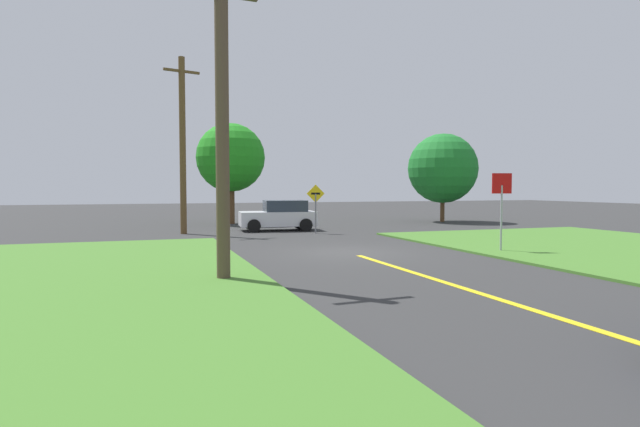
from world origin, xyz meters
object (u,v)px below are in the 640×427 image
Objects in this scene: utility_pole_mid at (183,144)px; direction_sign at (316,203)px; stop_sign at (502,197)px; car_approaching_junction at (279,216)px; utility_pole_near at (222,123)px; pine_tree_center at (443,168)px; oak_tree_left at (231,158)px.

direction_sign is (6.28, -1.91, -2.93)m from utility_pole_mid.
car_approaching_junction is at bearing -53.47° from stop_sign.
stop_sign is at bearing -67.94° from direction_sign.
utility_pole_near is at bearing 75.50° from car_approaching_junction.
stop_sign is 0.48× the size of pine_tree_center.
utility_pole_mid is 7.36m from oak_tree_left.
stop_sign is 10.13m from direction_sign.
oak_tree_left reaches higher than car_approaching_junction.
utility_pole_near reaches higher than pine_tree_center.
utility_pole_mid is at bearing 163.05° from direction_sign.
utility_pole_near is 13.63m from direction_sign.
car_approaching_junction is 12.86m from pine_tree_center.
pine_tree_center is at bearing 27.35° from direction_sign.
stop_sign is 0.44× the size of oak_tree_left.
utility_pole_mid is (0.08, 13.74, 0.57)m from utility_pole_near.
direction_sign is (1.27, -2.32, 0.72)m from car_approaching_junction.
oak_tree_left reaches higher than direction_sign.
direction_sign reaches higher than car_approaching_junction.
utility_pole_mid reaches higher than direction_sign.
stop_sign is 0.68× the size of car_approaching_junction.
oak_tree_left is at bearing 62.26° from utility_pole_mid.
utility_pole_near is (-10.16, -2.45, 1.92)m from stop_sign.
utility_pole_near reaches higher than direction_sign.
oak_tree_left is at bearing 108.73° from direction_sign.
utility_pole_mid is 1.37× the size of oak_tree_left.
utility_pole_near is 24.50m from pine_tree_center.
utility_pole_near is (-5.09, -14.14, 3.08)m from car_approaching_junction.
car_approaching_junction is 0.70× the size of pine_tree_center.
stop_sign is 19.13m from oak_tree_left.
pine_tree_center reaches higher than stop_sign.
oak_tree_left is at bearing 168.42° from pine_tree_center.
utility_pole_mid reaches higher than utility_pole_near.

